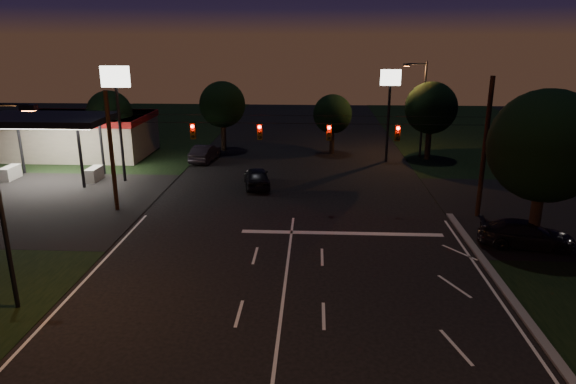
# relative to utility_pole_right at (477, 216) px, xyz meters

# --- Properties ---
(ground) EXTENTS (140.00, 140.00, 0.00)m
(ground) POSITION_rel_utility_pole_right_xyz_m (-12.00, -15.00, 0.00)
(ground) COLOR black
(ground) RESTS_ON ground
(cross_street_left) EXTENTS (20.00, 16.00, 0.02)m
(cross_street_left) POSITION_rel_utility_pole_right_xyz_m (-32.00, 1.00, 0.00)
(cross_street_left) COLOR black
(cross_street_left) RESTS_ON ground
(stop_bar) EXTENTS (12.00, 0.50, 0.01)m
(stop_bar) POSITION_rel_utility_pole_right_xyz_m (-9.00, -3.50, 0.01)
(stop_bar) COLOR silver
(stop_bar) RESTS_ON ground
(utility_pole_right) EXTENTS (0.30, 0.30, 9.00)m
(utility_pole_right) POSITION_rel_utility_pole_right_xyz_m (0.00, 0.00, 0.00)
(utility_pole_right) COLOR black
(utility_pole_right) RESTS_ON ground
(utility_pole_left) EXTENTS (0.28, 0.28, 8.00)m
(utility_pole_left) POSITION_rel_utility_pole_right_xyz_m (-24.00, 0.00, 0.00)
(utility_pole_left) COLOR black
(utility_pole_left) RESTS_ON ground
(signal_span) EXTENTS (24.00, 0.40, 1.56)m
(signal_span) POSITION_rel_utility_pole_right_xyz_m (-12.00, -0.04, 5.50)
(signal_span) COLOR black
(signal_span) RESTS_ON ground
(gas_station) EXTENTS (14.20, 16.10, 5.25)m
(gas_station) POSITION_rel_utility_pole_right_xyz_m (-33.86, 15.39, 2.38)
(gas_station) COLOR gray
(gas_station) RESTS_ON ground
(pole_sign_left_near) EXTENTS (2.20, 0.30, 9.10)m
(pole_sign_left_near) POSITION_rel_utility_pole_right_xyz_m (-26.00, 7.00, 6.98)
(pole_sign_left_near) COLOR black
(pole_sign_left_near) RESTS_ON ground
(pole_sign_right) EXTENTS (1.80, 0.30, 8.40)m
(pole_sign_right) POSITION_rel_utility_pole_right_xyz_m (-4.00, 15.00, 6.24)
(pole_sign_right) COLOR black
(pole_sign_right) RESTS_ON ground
(street_light_left) EXTENTS (2.20, 0.35, 9.00)m
(street_light_left) POSITION_rel_utility_pole_right_xyz_m (-23.24, -13.00, 5.24)
(street_light_left) COLOR black
(street_light_left) RESTS_ON ground
(street_light_right_far) EXTENTS (2.20, 0.35, 9.00)m
(street_light_right_far) POSITION_rel_utility_pole_right_xyz_m (-0.76, 17.00, 5.24)
(street_light_right_far) COLOR black
(street_light_right_far) RESTS_ON ground
(tree_right_near) EXTENTS (6.00, 6.00, 8.76)m
(tree_right_near) POSITION_rel_utility_pole_right_xyz_m (1.53, -4.83, 5.68)
(tree_right_near) COLOR black
(tree_right_near) RESTS_ON ground
(tree_far_a) EXTENTS (4.20, 4.20, 6.42)m
(tree_far_a) POSITION_rel_utility_pole_right_xyz_m (-29.98, 15.12, 4.26)
(tree_far_a) COLOR black
(tree_far_a) RESTS_ON ground
(tree_far_b) EXTENTS (4.60, 4.60, 6.98)m
(tree_far_b) POSITION_rel_utility_pole_right_xyz_m (-19.98, 19.13, 4.61)
(tree_far_b) COLOR black
(tree_far_b) RESTS_ON ground
(tree_far_c) EXTENTS (3.80, 3.80, 5.86)m
(tree_far_c) POSITION_rel_utility_pole_right_xyz_m (-8.98, 18.10, 3.90)
(tree_far_c) COLOR black
(tree_far_c) RESTS_ON ground
(tree_far_d) EXTENTS (4.80, 4.80, 7.30)m
(tree_far_d) POSITION_rel_utility_pole_right_xyz_m (0.02, 16.13, 4.83)
(tree_far_d) COLOR black
(tree_far_d) RESTS_ON ground
(tree_far_e) EXTENTS (4.00, 4.00, 6.18)m
(tree_far_e) POSITION_rel_utility_pole_right_xyz_m (8.02, 14.11, 4.11)
(tree_far_e) COLOR black
(tree_far_e) RESTS_ON ground
(car_oncoming_a) EXTENTS (2.67, 4.89, 1.58)m
(car_oncoming_a) POSITION_rel_utility_pole_right_xyz_m (-15.15, 5.95, 0.79)
(car_oncoming_a) COLOR black
(car_oncoming_a) RESTS_ON ground
(car_oncoming_b) EXTENTS (2.26, 4.95, 1.57)m
(car_oncoming_b) POSITION_rel_utility_pole_right_xyz_m (-20.92, 14.18, 0.79)
(car_oncoming_b) COLOR black
(car_oncoming_b) RESTS_ON ground
(car_cross) EXTENTS (5.37, 2.85, 1.48)m
(car_cross) POSITION_rel_utility_pole_right_xyz_m (1.18, -5.00, 0.74)
(car_cross) COLOR black
(car_cross) RESTS_ON ground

